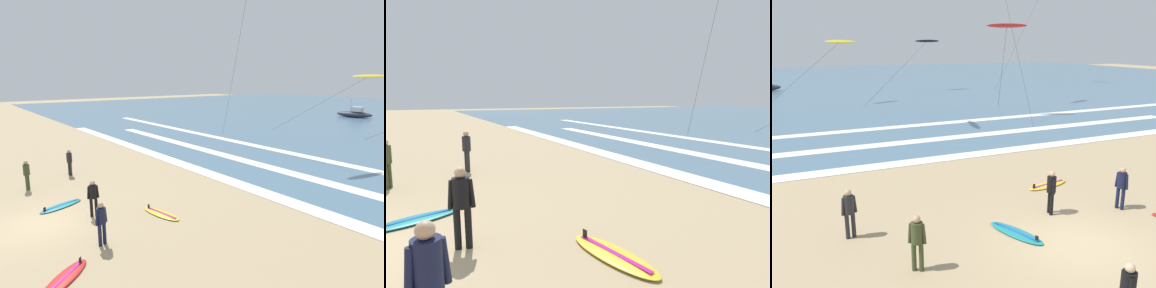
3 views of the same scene
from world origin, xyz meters
TOP-DOWN VIEW (x-y plane):
  - ground_plane at (0.00, 0.00)m, footprint 160.00×160.00m
  - ocean_surface at (0.00, 54.78)m, footprint 140.00×90.00m
  - wave_foam_shoreline at (1.14, 10.18)m, footprint 52.51×1.08m
  - wave_foam_mid_break at (-0.30, 14.31)m, footprint 40.76×1.07m
  - wave_foam_outer_break at (-1.83, 18.96)m, footprint 59.04×0.99m
  - surfer_background_far at (0.49, 2.15)m, footprint 0.32×0.51m
  - surfer_mid_group at (-6.28, 3.24)m, footprint 0.52×0.32m
  - surfer_left_far at (3.08, 1.46)m, footprint 0.32×0.51m
  - surfer_right_near at (-4.93, 0.61)m, footprint 0.48×0.34m
  - surfboard_foreground_flat at (2.10, 4.52)m, footprint 2.18×0.98m
  - surfboard_near_water at (-1.44, 1.31)m, footprint 1.25×2.18m
  - kite_black_low_near at (8.90, 39.71)m, footprint 11.72×10.70m
  - kite_yellow_high_right at (-2.50, 32.24)m, footprint 9.59×5.99m
  - kite_red_distant_high at (8.59, 19.49)m, footprint 3.82×5.93m

SIDE VIEW (x-z plane):
  - ground_plane at x=0.00m, z-range 0.00..0.00m
  - ocean_surface at x=0.00m, z-range 0.00..0.01m
  - wave_foam_shoreline at x=1.14m, z-range 0.01..0.02m
  - wave_foam_mid_break at x=-0.30m, z-range 0.01..0.02m
  - wave_foam_outer_break at x=-1.83m, z-range 0.01..0.02m
  - surfboard_foreground_flat at x=2.10m, z-range -0.08..0.17m
  - surfboard_near_water at x=-1.44m, z-range -0.08..0.17m
  - surfer_background_far at x=0.49m, z-range 0.16..1.76m
  - surfer_mid_group at x=-6.28m, z-range 0.16..1.76m
  - surfer_left_far at x=3.08m, z-range 0.16..1.76m
  - surfer_right_near at x=-4.93m, z-range 0.16..1.76m
  - kite_yellow_high_right at x=-2.50m, z-range 2.88..9.14m
  - kite_black_low_near at x=8.90m, z-range 2.91..9.27m
  - kite_red_distant_high at x=8.59m, z-range 3.48..10.93m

